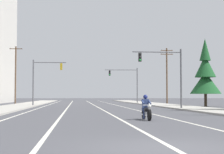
{
  "coord_description": "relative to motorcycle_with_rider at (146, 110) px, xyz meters",
  "views": [
    {
      "loc": [
        -2.38,
        -10.2,
        1.4
      ],
      "look_at": [
        0.65,
        22.38,
        3.01
      ],
      "focal_mm": 60.84,
      "sensor_mm": 36.0,
      "label": 1
    }
  ],
  "objects": [
    {
      "name": "sidewalk_kerb_left",
      "position": [
        -11.47,
        28.52,
        -0.52
      ],
      "size": [
        4.4,
        110.0,
        0.14
      ],
      "primitive_type": "cube",
      "color": "#ADA89E",
      "rests_on": "ground"
    },
    {
      "name": "lane_stripe_right",
      "position": [
        1.76,
        33.52,
        -0.58
      ],
      "size": [
        0.16,
        100.0,
        0.01
      ],
      "primitive_type": "cube",
      "color": "beige",
      "rests_on": "ground"
    },
    {
      "name": "ground_plane",
      "position": [
        -1.62,
        -11.48,
        -0.59
      ],
      "size": [
        400.0,
        400.0,
        0.0
      ],
      "primitive_type": "plane",
      "color": "#47474C"
    },
    {
      "name": "lane_stripe_far_left",
      "position": [
        -8.2,
        33.52,
        -0.58
      ],
      "size": [
        0.16,
        100.0,
        0.01
      ],
      "primitive_type": "cube",
      "color": "beige",
      "rests_on": "ground"
    },
    {
      "name": "motorcycle_with_rider",
      "position": [
        0.0,
        0.0,
        0.0
      ],
      "size": [
        0.7,
        2.19,
        1.46
      ],
      "color": "black",
      "rests_on": "ground"
    },
    {
      "name": "utility_pole_left_far",
      "position": [
        -14.54,
        44.84,
        4.59
      ],
      "size": [
        2.23,
        0.26,
        9.91
      ],
      "color": "brown",
      "rests_on": "ground"
    },
    {
      "name": "traffic_signal_near_left",
      "position": [
        -8.55,
        29.57,
        3.48
      ],
      "size": [
        4.44,
        0.37,
        6.2
      ],
      "color": "#56565B",
      "rests_on": "ground"
    },
    {
      "name": "lane_stripe_left",
      "position": [
        -5.06,
        33.52,
        -0.58
      ],
      "size": [
        0.16,
        100.0,
        0.01
      ],
      "primitive_type": "cube",
      "color": "beige",
      "rests_on": "ground"
    },
    {
      "name": "utility_pole_right_far",
      "position": [
        11.42,
        42.19,
        4.58
      ],
      "size": [
        2.18,
        0.26,
        9.59
      ],
      "color": "brown",
      "rests_on": "ground"
    },
    {
      "name": "traffic_signal_near_right",
      "position": [
        5.18,
        16.24,
        3.53
      ],
      "size": [
        5.13,
        0.46,
        6.2
      ],
      "color": "#56565B",
      "rests_on": "ground"
    },
    {
      "name": "conifer_tree_right_verge_far",
      "position": [
        12.53,
        25.83,
        3.45
      ],
      "size": [
        4.0,
        4.0,
        8.81
      ],
      "color": "#423023",
      "rests_on": "ground"
    },
    {
      "name": "traffic_signal_mid_right",
      "position": [
        4.75,
        43.15,
        3.56
      ],
      "size": [
        5.72,
        0.37,
        6.2
      ],
      "color": "#56565B",
      "rests_on": "ground"
    },
    {
      "name": "lane_stripe_center",
      "position": [
        -1.44,
        33.52,
        -0.58
      ],
      "size": [
        0.16,
        100.0,
        0.01
      ],
      "primitive_type": "cube",
      "color": "beige",
      "rests_on": "ground"
    },
    {
      "name": "sidewalk_kerb_right",
      "position": [
        8.23,
        28.52,
        -0.52
      ],
      "size": [
        4.4,
        110.0,
        0.14
      ],
      "primitive_type": "cube",
      "color": "#ADA89E",
      "rests_on": "ground"
    }
  ]
}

